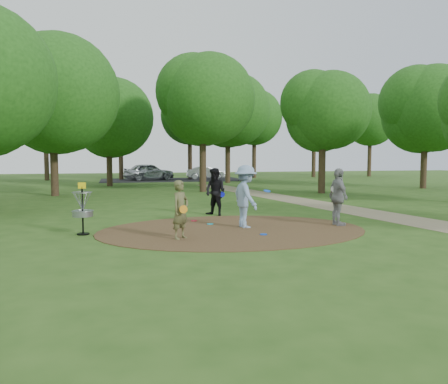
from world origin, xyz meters
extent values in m
plane|color=#2D5119|center=(0.00, 0.00, 0.00)|extent=(100.00, 100.00, 0.00)
cylinder|color=#47301C|center=(0.00, 0.00, 0.01)|extent=(8.40, 8.40, 0.02)
cube|color=#8C7A5B|center=(6.50, 2.00, 0.01)|extent=(7.55, 39.89, 0.01)
cube|color=black|center=(2.00, 30.00, 0.00)|extent=(14.00, 8.00, 0.01)
imported|color=brown|center=(-1.81, -1.11, 0.82)|extent=(0.71, 0.70, 1.64)
cylinder|color=orange|center=(-1.77, -1.38, 0.87)|extent=(0.22, 0.04, 0.22)
imported|color=#87A3C9|center=(0.50, 0.35, 1.01)|extent=(0.94, 1.40, 2.02)
cylinder|color=blue|center=(1.22, 0.32, 1.18)|extent=(0.27, 0.27, 0.08)
imported|color=black|center=(0.21, 3.43, 0.92)|extent=(1.11, 1.14, 1.85)
cylinder|color=#0B11C6|center=(0.46, 3.40, 0.82)|extent=(0.23, 0.09, 0.22)
imported|color=gray|center=(3.59, -0.02, 0.96)|extent=(0.49, 1.13, 1.91)
cylinder|color=white|center=(3.44, 0.03, 1.22)|extent=(0.22, 0.08, 0.22)
cylinder|color=#1ABFD4|center=(-0.48, 1.20, 0.03)|extent=(0.22, 0.22, 0.02)
cylinder|color=blue|center=(0.62, -1.09, 0.03)|extent=(0.22, 0.22, 0.02)
cylinder|color=red|center=(-0.88, 2.07, 0.03)|extent=(0.22, 0.22, 0.02)
imported|color=#ADAFB5|center=(-0.36, 30.27, 0.82)|extent=(5.15, 3.05, 1.64)
imported|color=#AEAEB6|center=(5.39, 30.51, 0.64)|extent=(4.01, 1.73, 1.29)
cylinder|color=black|center=(-4.50, 0.30, 0.68)|extent=(0.05, 0.05, 1.35)
cylinder|color=black|center=(-4.50, 0.30, 0.02)|extent=(0.36, 0.36, 0.04)
cylinder|color=gray|center=(-4.50, 0.30, 0.62)|extent=(0.60, 0.60, 0.16)
torus|color=gray|center=(-4.50, 0.30, 0.70)|extent=(0.63, 0.63, 0.03)
torus|color=gray|center=(-4.50, 0.30, 1.25)|extent=(0.58, 0.58, 0.02)
cube|color=yellow|center=(-4.50, 0.30, 1.45)|extent=(0.22, 0.02, 0.18)
cylinder|color=#332316|center=(-7.00, 14.00, 1.90)|extent=(0.44, 0.44, 3.80)
sphere|color=#1E4B14|center=(-7.00, 14.00, 5.67)|extent=(6.82, 6.82, 6.82)
cylinder|color=#332316|center=(2.00, 15.00, 2.09)|extent=(0.44, 0.44, 4.18)
sphere|color=#1E4B14|center=(2.00, 15.00, 5.79)|extent=(5.85, 5.85, 5.85)
cylinder|color=#332316|center=(9.00, 12.00, 1.80)|extent=(0.44, 0.44, 3.61)
sphere|color=#1E4B14|center=(9.00, 12.00, 4.93)|extent=(4.81, 4.81, 4.81)
cylinder|color=#332316|center=(-4.00, 22.00, 1.71)|extent=(0.44, 0.44, 3.42)
sphere|color=#1E4B14|center=(-4.00, 22.00, 5.09)|extent=(6.06, 6.06, 6.06)
cylinder|color=#332316|center=(6.00, 24.00, 2.19)|extent=(0.44, 0.44, 4.37)
sphere|color=#1E4B14|center=(6.00, 24.00, 6.12)|extent=(6.38, 6.38, 6.38)
cylinder|color=#332316|center=(18.00, 14.00, 1.90)|extent=(0.44, 0.44, 3.80)
sphere|color=#1E4B14|center=(18.00, 14.00, 5.49)|extent=(6.16, 6.16, 6.16)
camera|label=1|loc=(-3.53, -13.02, 2.29)|focal=35.00mm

